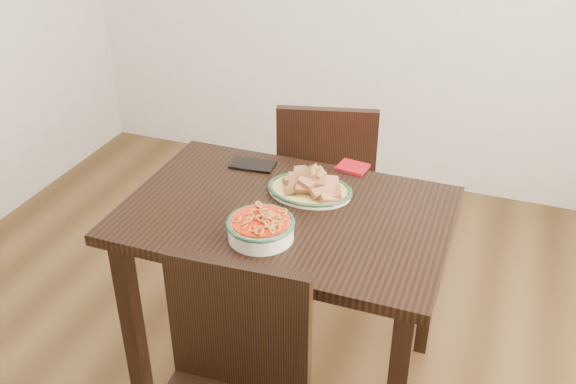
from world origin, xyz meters
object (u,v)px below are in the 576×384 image
(dining_table, at_px, (286,236))
(noodle_bowl, at_px, (261,226))
(smartphone, at_px, (253,165))
(fish_plate, at_px, (310,182))
(chair_far, at_px, (327,180))

(dining_table, xyz_separation_m, noodle_bowl, (-0.02, -0.18, 0.15))
(noodle_bowl, xyz_separation_m, smartphone, (-0.21, 0.44, -0.04))
(dining_table, relative_size, smartphone, 6.59)
(fish_plate, height_order, smartphone, fish_plate)
(noodle_bowl, bearing_deg, fish_plate, 79.93)
(chair_far, xyz_separation_m, noodle_bowl, (0.04, -0.86, 0.29))
(chair_far, relative_size, noodle_bowl, 4.02)
(dining_table, distance_m, noodle_bowl, 0.24)
(dining_table, distance_m, fish_plate, 0.21)
(dining_table, relative_size, noodle_bowl, 5.03)
(dining_table, xyz_separation_m, fish_plate, (0.04, 0.14, 0.15))
(fish_plate, xyz_separation_m, smartphone, (-0.27, 0.12, -0.04))
(fish_plate, bearing_deg, chair_far, 100.13)
(dining_table, height_order, smartphone, smartphone)
(dining_table, height_order, chair_far, chair_far)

